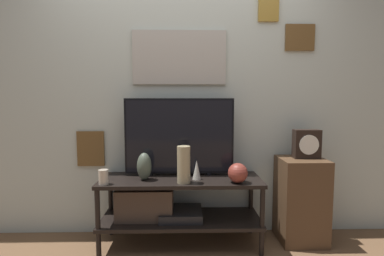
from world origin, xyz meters
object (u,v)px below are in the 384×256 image
at_px(vase_round_glass, 238,173).
at_px(mantel_clock, 307,144).
at_px(vase_slim_bronze, 197,170).
at_px(vase_urn_stoneware, 144,166).
at_px(television, 179,136).
at_px(candle_jar, 103,177).
at_px(vase_tall_ceramic, 184,165).

distance_m(vase_round_glass, mantel_clock, 0.70).
distance_m(vase_slim_bronze, mantel_clock, 0.99).
xyz_separation_m(vase_slim_bronze, vase_round_glass, (0.33, -0.11, -0.00)).
bearing_deg(vase_urn_stoneware, mantel_clock, 4.32).
bearing_deg(mantel_clock, television, 177.90).
bearing_deg(vase_round_glass, candle_jar, -178.87).
distance_m(television, candle_jar, 0.71).
relative_size(candle_jar, mantel_clock, 0.47).
height_order(vase_slim_bronze, vase_urn_stoneware, vase_urn_stoneware).
height_order(vase_tall_ceramic, candle_jar, vase_tall_ceramic).
bearing_deg(candle_jar, vase_tall_ceramic, 2.60).
xyz_separation_m(vase_round_glass, mantel_clock, (0.64, 0.21, 0.20)).
bearing_deg(vase_round_glass, vase_tall_ceramic, 178.98).
distance_m(vase_round_glass, candle_jar, 1.07).
relative_size(television, vase_round_glass, 5.94).
distance_m(television, vase_round_glass, 0.60).
bearing_deg(mantel_clock, vase_urn_stoneware, -175.68).
bearing_deg(vase_tall_ceramic, vase_slim_bronze, 43.82).
height_order(vase_tall_ceramic, vase_urn_stoneware, vase_tall_ceramic).
bearing_deg(vase_round_glass, vase_urn_stoneware, 172.16).
bearing_deg(vase_slim_bronze, television, 136.44).
bearing_deg(vase_slim_bronze, mantel_clock, 5.85).
bearing_deg(vase_slim_bronze, vase_round_glass, -18.95).
relative_size(vase_tall_ceramic, vase_slim_bronze, 1.84).
bearing_deg(vase_slim_bronze, candle_jar, -169.83).
relative_size(vase_tall_ceramic, vase_urn_stoneware, 1.31).
bearing_deg(candle_jar, television, 24.65).
relative_size(vase_slim_bronze, candle_jar, 1.38).
height_order(vase_slim_bronze, candle_jar, vase_slim_bronze).
height_order(vase_slim_bronze, vase_round_glass, vase_slim_bronze).
height_order(vase_tall_ceramic, mantel_clock, mantel_clock).
bearing_deg(vase_slim_bronze, vase_tall_ceramic, -136.18).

